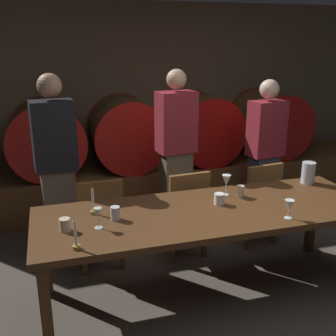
{
  "coord_description": "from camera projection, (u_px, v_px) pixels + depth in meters",
  "views": [
    {
      "loc": [
        -1.41,
        -2.35,
        2.05
      ],
      "look_at": [
        -0.44,
        0.93,
        0.96
      ],
      "focal_mm": 43.37,
      "sensor_mm": 36.0,
      "label": 1
    }
  ],
  "objects": [
    {
      "name": "pitcher",
      "position": [
        308.0,
        173.0,
        3.73
      ],
      "size": [
        0.12,
        0.12,
        0.2
      ],
      "color": "silver",
      "rests_on": "dining_table"
    },
    {
      "name": "chair_center",
      "position": [
        185.0,
        209.0,
        3.89
      ],
      "size": [
        0.43,
        0.43,
        0.88
      ],
      "rotation": [
        0.0,
        0.0,
        3.21
      ],
      "color": "brown",
      "rests_on": "ground"
    },
    {
      "name": "guest_right",
      "position": [
        265.0,
        152.0,
        4.54
      ],
      "size": [
        0.41,
        0.29,
        1.64
      ],
      "rotation": [
        0.0,
        0.0,
        3.29
      ],
      "color": "#33384C",
      "rests_on": "ground"
    },
    {
      "name": "barrel_shelf",
      "position": [
        166.0,
        181.0,
        5.34
      ],
      "size": [
        6.07,
        0.9,
        0.51
      ],
      "primitive_type": "cube",
      "color": "brown",
      "rests_on": "ground"
    },
    {
      "name": "chair_left",
      "position": [
        100.0,
        218.0,
        3.7
      ],
      "size": [
        0.4,
        0.4,
        0.88
      ],
      "rotation": [
        0.0,
        0.0,
        3.14
      ],
      "color": "brown",
      "rests_on": "ground"
    },
    {
      "name": "wine_glass_right",
      "position": [
        289.0,
        206.0,
        2.99
      ],
      "size": [
        0.07,
        0.07,
        0.15
      ],
      "color": "silver",
      "rests_on": "dining_table"
    },
    {
      "name": "wine_barrel_far_right",
      "position": [
        269.0,
        124.0,
        5.53
      ],
      "size": [
        0.87,
        0.84,
        0.87
      ],
      "color": "brown",
      "rests_on": "barrel_shelf"
    },
    {
      "name": "cup_far_left",
      "position": [
        65.0,
        225.0,
        2.81
      ],
      "size": [
        0.08,
        0.08,
        0.09
      ],
      "primitive_type": "cylinder",
      "color": "beige",
      "rests_on": "dining_table"
    },
    {
      "name": "wine_barrel_center_right",
      "position": [
        202.0,
        128.0,
        5.26
      ],
      "size": [
        0.87,
        0.84,
        0.87
      ],
      "color": "brown",
      "rests_on": "barrel_shelf"
    },
    {
      "name": "cup_center_left",
      "position": [
        115.0,
        213.0,
        2.99
      ],
      "size": [
        0.07,
        0.07,
        0.1
      ],
      "primitive_type": "cylinder",
      "color": "silver",
      "rests_on": "dining_table"
    },
    {
      "name": "candle_right",
      "position": [
        93.0,
        206.0,
        3.08
      ],
      "size": [
        0.05,
        0.05,
        0.22
      ],
      "color": "olive",
      "rests_on": "dining_table"
    },
    {
      "name": "wine_barrel_far_left",
      "position": [
        47.0,
        138.0,
        4.74
      ],
      "size": [
        0.87,
        0.84,
        0.87
      ],
      "color": "brown",
      "rests_on": "barrel_shelf"
    },
    {
      "name": "chair_right",
      "position": [
        257.0,
        199.0,
        4.14
      ],
      "size": [
        0.45,
        0.45,
        0.88
      ],
      "rotation": [
        0.0,
        0.0,
        3.27
      ],
      "color": "brown",
      "rests_on": "ground"
    },
    {
      "name": "guest_left",
      "position": [
        57.0,
        167.0,
        3.76
      ],
      "size": [
        0.4,
        0.28,
        1.77
      ],
      "rotation": [
        0.0,
        0.0,
        3.25
      ],
      "color": "brown",
      "rests_on": "ground"
    },
    {
      "name": "wine_barrel_center_left",
      "position": [
        126.0,
        133.0,
        4.99
      ],
      "size": [
        0.87,
        0.84,
        0.87
      ],
      "color": "brown",
      "rests_on": "barrel_shelf"
    },
    {
      "name": "ground_plane",
      "position": [
        256.0,
        315.0,
        3.16
      ],
      "size": [
        8.77,
        8.77,
        0.0
      ],
      "primitive_type": "plane",
      "color": "#4C443A"
    },
    {
      "name": "cup_far_right",
      "position": [
        240.0,
        191.0,
        3.42
      ],
      "size": [
        0.06,
        0.06,
        0.1
      ],
      "primitive_type": "cylinder",
      "color": "beige",
      "rests_on": "dining_table"
    },
    {
      "name": "candle_left",
      "position": [
        76.0,
        240.0,
        2.56
      ],
      "size": [
        0.05,
        0.05,
        0.22
      ],
      "color": "olive",
      "rests_on": "dining_table"
    },
    {
      "name": "wine_glass_left",
      "position": [
        98.0,
        213.0,
        2.83
      ],
      "size": [
        0.06,
        0.06,
        0.15
      ],
      "color": "silver",
      "rests_on": "dining_table"
    },
    {
      "name": "guest_center",
      "position": [
        176.0,
        154.0,
        4.18
      ],
      "size": [
        0.41,
        0.29,
        1.77
      ],
      "rotation": [
        0.0,
        0.0,
        3.27
      ],
      "color": "brown",
      "rests_on": "ground"
    },
    {
      "name": "back_wall",
      "position": [
        155.0,
        100.0,
        5.54
      ],
      "size": [
        6.75,
        0.24,
        2.5
      ],
      "primitive_type": "cube",
      "color": "brown",
      "rests_on": "ground"
    },
    {
      "name": "dining_table",
      "position": [
        208.0,
        217.0,
        3.19
      ],
      "size": [
        2.69,
        0.9,
        0.77
      ],
      "color": "#4C2D16",
      "rests_on": "ground"
    },
    {
      "name": "wine_glass_center",
      "position": [
        226.0,
        181.0,
        3.44
      ],
      "size": [
        0.08,
        0.08,
        0.18
      ],
      "color": "white",
      "rests_on": "dining_table"
    },
    {
      "name": "cup_center_right",
      "position": [
        219.0,
        199.0,
        3.27
      ],
      "size": [
        0.08,
        0.08,
        0.09
      ],
      "primitive_type": "cylinder",
      "color": "white",
      "rests_on": "dining_table"
    }
  ]
}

